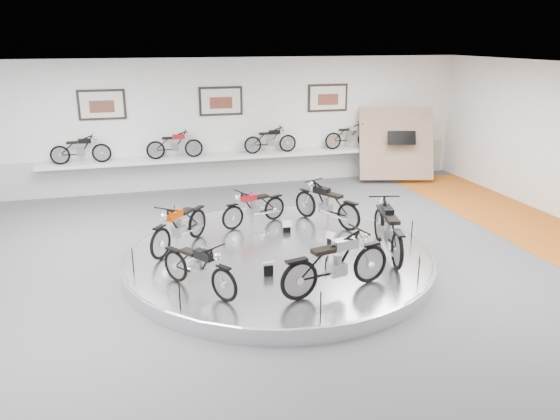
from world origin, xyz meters
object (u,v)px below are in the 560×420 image
object	(u,v)px
display_platform	(279,259)
bike_c	(179,225)
shelf	(224,157)
bike_d	(199,267)
bike_e	(336,262)
bike_a	(327,203)
bike_f	(388,228)
bike_b	(254,207)

from	to	relation	value
display_platform	bike_c	xyz separation A→B (m)	(-1.94, 0.80, 0.65)
shelf	bike_d	bearing A→B (deg)	-103.23
bike_e	display_platform	bearing A→B (deg)	90.81
bike_c	bike_e	distance (m)	3.72
bike_a	bike_e	bearing A→B (deg)	134.37
display_platform	bike_a	bearing A→B (deg)	42.46
shelf	bike_d	size ratio (longest dim) A/B	7.02
bike_a	bike_c	bearing A→B (deg)	72.44
bike_a	bike_c	xyz separation A→B (m)	(-3.53, -0.65, -0.01)
shelf	bike_a	distance (m)	5.20
bike_c	bike_d	bearing A→B (deg)	42.85
bike_a	shelf	bearing A→B (deg)	-10.22
bike_a	bike_f	xyz separation A→B (m)	(0.55, -2.14, 0.05)
bike_d	bike_e	distance (m)	2.40
display_platform	bike_a	distance (m)	2.25
shelf	bike_e	size ratio (longest dim) A/B	5.89
display_platform	shelf	bearing A→B (deg)	90.00
bike_a	bike_b	size ratio (longest dim) A/B	1.15
bike_b	bike_d	bearing A→B (deg)	40.52
shelf	bike_a	world-z (taller)	bike_a
bike_a	bike_d	world-z (taller)	bike_a
bike_a	bike_c	world-z (taller)	bike_a
bike_a	display_platform	bearing A→B (deg)	104.46
bike_e	bike_f	world-z (taller)	bike_f
bike_a	bike_b	xyz separation A→B (m)	(-1.68, 0.40, -0.07)
display_platform	bike_d	world-z (taller)	bike_d
bike_b	bike_f	world-z (taller)	bike_f
bike_b	shelf	bearing A→B (deg)	-112.39
bike_c	bike_f	xyz separation A→B (m)	(4.08, -1.49, 0.06)
bike_d	bike_e	world-z (taller)	bike_e
bike_f	bike_c	bearing A→B (deg)	82.31
bike_b	bike_e	bearing A→B (deg)	77.23
shelf	bike_e	bearing A→B (deg)	-86.72
bike_d	bike_e	xyz separation A→B (m)	(2.31, -0.64, 0.09)
bike_c	display_platform	bearing A→B (deg)	107.42
display_platform	bike_d	xyz separation A→B (m)	(-1.83, -1.38, 0.61)
shelf	bike_f	distance (m)	7.41
bike_a	bike_d	bearing A→B (deg)	101.67
bike_c	bike_f	world-z (taller)	bike_f
bike_e	bike_a	bearing A→B (deg)	59.77
bike_b	bike_d	size ratio (longest dim) A/B	0.96
display_platform	shelf	size ratio (longest dim) A/B	0.58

